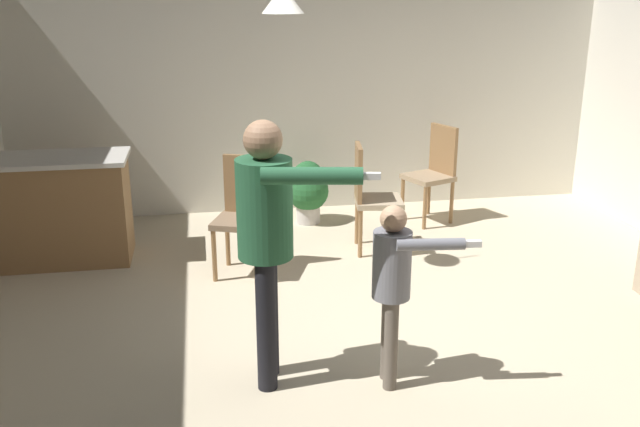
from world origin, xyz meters
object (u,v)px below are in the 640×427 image
Objects in this scene: dining_chair_by_counter at (243,211)px; potted_plant_corner at (308,189)px; dining_chair_centre_back at (371,194)px; kitchen_counter at (58,209)px; dining_chair_near_wall at (434,170)px; person_child at (393,276)px; person_adult at (267,226)px.

dining_chair_by_counter is 1.53× the size of potted_plant_corner.
dining_chair_by_counter and dining_chair_centre_back have the same top height.
dining_chair_by_counter reaches higher than kitchen_counter.
dining_chair_near_wall is (2.04, 1.06, 0.00)m from dining_chair_by_counter.
person_child is at bearing -89.72° from potted_plant_corner.
kitchen_counter is at bearing 75.92° from dining_chair_near_wall.
person_adult is 1.64× the size of dining_chair_near_wall.
kitchen_counter is at bearing 1.56° from dining_chair_by_counter.
dining_chair_near_wall is at bearing -6.58° from potted_plant_corner.
kitchen_counter is at bearing -130.13° from person_child.
person_child is at bearing 134.71° from dining_chair_near_wall.
person_adult is at bearing -20.50° from dining_chair_centre_back.
person_child is (2.35, -2.49, 0.23)m from kitchen_counter.
person_child is at bearing -46.70° from kitchen_counter.
kitchen_counter is 1.26× the size of dining_chair_near_wall.
person_adult reaches higher than kitchen_counter.
kitchen_counter is at bearing -86.70° from dining_chair_centre_back.
person_adult is 3.52m from dining_chair_near_wall.
kitchen_counter is at bearing -163.86° from potted_plant_corner.
person_adult is 1.43× the size of person_child.
person_adult is 2.50× the size of potted_plant_corner.
person_child is 1.75× the size of potted_plant_corner.
person_child reaches higher than dining_chair_centre_back.
dining_chair_centre_back is (2.77, -0.23, 0.07)m from kitchen_counter.
dining_chair_by_counter is 1.00× the size of dining_chair_near_wall.
dining_chair_by_counter is at bearing -152.14° from person_child.
kitchen_counter is 3.66m from dining_chair_near_wall.
kitchen_counter is 1.26× the size of dining_chair_by_counter.
dining_chair_centre_back is at bearing -4.68° from kitchen_counter.
person_child reaches higher than potted_plant_corner.
person_adult is at bearing -103.18° from potted_plant_corner.
dining_chair_near_wall is (1.28, 3.02, -0.17)m from person_child.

